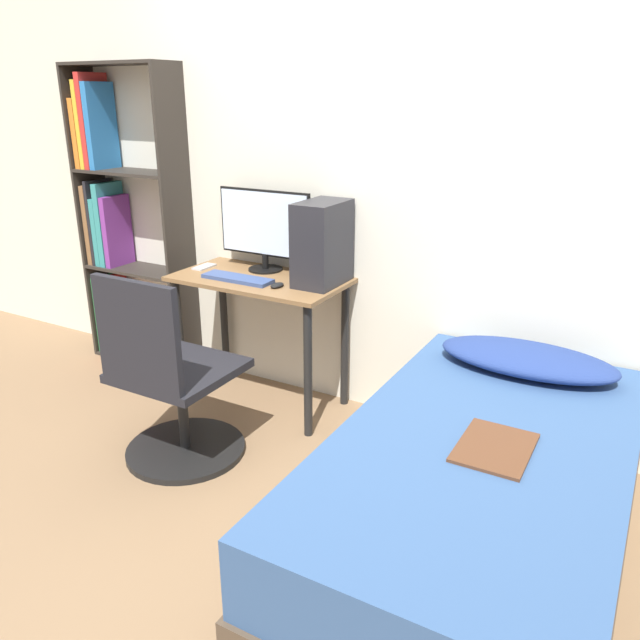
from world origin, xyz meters
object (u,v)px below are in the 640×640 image
object	(u,v)px
bookshelf	(116,222)
bed	(478,499)
office_chair	(172,392)
monitor	(264,227)
keyboard	(238,278)
pc_tower	(322,243)

from	to	relation	value
bookshelf	bed	size ratio (longest dim) A/B	1.00
bookshelf	office_chair	world-z (taller)	bookshelf
bookshelf	monitor	size ratio (longest dim) A/B	3.21
keyboard	pc_tower	world-z (taller)	pc_tower
office_chair	bed	world-z (taller)	office_chair
bed	monitor	distance (m)	1.84
office_chair	monitor	bearing A→B (deg)	92.19
bookshelf	bed	xyz separation A→B (m)	(2.60, -0.79, -0.65)
monitor	keyboard	bearing A→B (deg)	-93.33
pc_tower	bookshelf	bearing A→B (deg)	177.93
bed	monitor	size ratio (longest dim) A/B	3.20
keyboard	pc_tower	xyz separation A→B (m)	(0.42, 0.17, 0.20)
keyboard	pc_tower	bearing A→B (deg)	22.02
monitor	bookshelf	bearing A→B (deg)	-179.07
bookshelf	monitor	xyz separation A→B (m)	(1.12, 0.02, 0.08)
bed	keyboard	xyz separation A→B (m)	(-1.49, 0.57, 0.49)
office_chair	pc_tower	distance (m)	1.04
office_chair	bookshelf	bearing A→B (deg)	144.26
monitor	keyboard	xyz separation A→B (m)	(-0.01, -0.24, -0.23)
bookshelf	bed	distance (m)	2.79
keyboard	pc_tower	distance (m)	0.49
bookshelf	monitor	bearing A→B (deg)	0.93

